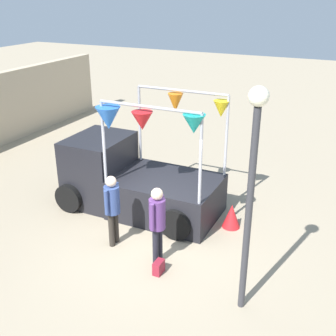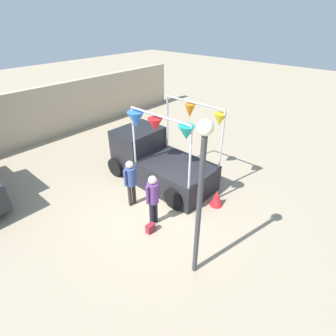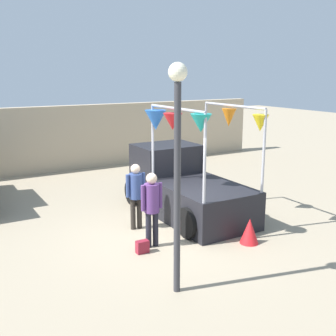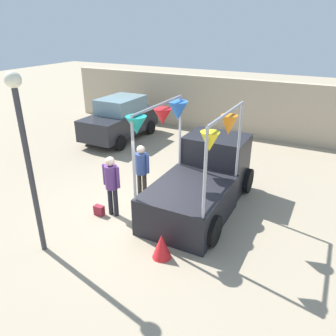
{
  "view_description": "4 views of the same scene",
  "coord_description": "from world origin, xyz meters",
  "px_view_note": "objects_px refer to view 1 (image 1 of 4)",
  "views": [
    {
      "loc": [
        -7.4,
        -3.92,
        5.37
      ],
      "look_at": [
        0.93,
        0.07,
        1.43
      ],
      "focal_mm": 45.0,
      "sensor_mm": 36.0,
      "label": 1
    },
    {
      "loc": [
        -5.04,
        -4.93,
        5.72
      ],
      "look_at": [
        0.44,
        -0.03,
        1.3
      ],
      "focal_mm": 28.0,
      "sensor_mm": 36.0,
      "label": 2
    },
    {
      "loc": [
        -4.94,
        -8.45,
        3.91
      ],
      "look_at": [
        0.28,
        0.53,
        1.53
      ],
      "focal_mm": 45.0,
      "sensor_mm": 36.0,
      "label": 3
    },
    {
      "loc": [
        4.22,
        -6.72,
        4.88
      ],
      "look_at": [
        0.47,
        0.48,
        1.28
      ],
      "focal_mm": 35.0,
      "sensor_mm": 36.0,
      "label": 4
    }
  ],
  "objects_px": {
    "vendor_truck": "(131,177)",
    "handbag": "(159,267)",
    "street_lamp": "(252,174)",
    "person_vendor": "(112,204)",
    "person_customer": "(157,218)",
    "folded_kite_bundle_crimson": "(232,216)"
  },
  "relations": [
    {
      "from": "vendor_truck",
      "to": "handbag",
      "type": "height_order",
      "value": "vendor_truck"
    },
    {
      "from": "vendor_truck",
      "to": "street_lamp",
      "type": "distance_m",
      "value": 4.85
    },
    {
      "from": "person_vendor",
      "to": "street_lamp",
      "type": "bearing_deg",
      "value": -103.06
    },
    {
      "from": "person_customer",
      "to": "folded_kite_bundle_crimson",
      "type": "distance_m",
      "value": 2.39
    },
    {
      "from": "handbag",
      "to": "folded_kite_bundle_crimson",
      "type": "bearing_deg",
      "value": -17.94
    },
    {
      "from": "person_customer",
      "to": "person_vendor",
      "type": "height_order",
      "value": "person_customer"
    },
    {
      "from": "vendor_truck",
      "to": "handbag",
      "type": "bearing_deg",
      "value": -139.27
    },
    {
      "from": "vendor_truck",
      "to": "handbag",
      "type": "relative_size",
      "value": 14.66
    },
    {
      "from": "person_vendor",
      "to": "vendor_truck",
      "type": "bearing_deg",
      "value": 17.7
    },
    {
      "from": "person_customer",
      "to": "folded_kite_bundle_crimson",
      "type": "relative_size",
      "value": 2.89
    },
    {
      "from": "handbag",
      "to": "street_lamp",
      "type": "xyz_separation_m",
      "value": [
        -0.21,
        -1.8,
        2.5
      ]
    },
    {
      "from": "person_customer",
      "to": "handbag",
      "type": "xyz_separation_m",
      "value": [
        -0.35,
        -0.2,
        -0.91
      ]
    },
    {
      "from": "person_vendor",
      "to": "street_lamp",
      "type": "xyz_separation_m",
      "value": [
        -0.74,
        -3.2,
        1.62
      ]
    },
    {
      "from": "folded_kite_bundle_crimson",
      "to": "street_lamp",
      "type": "bearing_deg",
      "value": -158.54
    },
    {
      "from": "person_vendor",
      "to": "handbag",
      "type": "relative_size",
      "value": 6.01
    },
    {
      "from": "person_customer",
      "to": "person_vendor",
      "type": "distance_m",
      "value": 1.22
    },
    {
      "from": "vendor_truck",
      "to": "person_vendor",
      "type": "bearing_deg",
      "value": -162.3
    },
    {
      "from": "vendor_truck",
      "to": "folded_kite_bundle_crimson",
      "type": "distance_m",
      "value": 2.79
    },
    {
      "from": "vendor_truck",
      "to": "folded_kite_bundle_crimson",
      "type": "relative_size",
      "value": 6.84
    },
    {
      "from": "vendor_truck",
      "to": "person_vendor",
      "type": "xyz_separation_m",
      "value": [
        -1.74,
        -0.56,
        0.17
      ]
    },
    {
      "from": "street_lamp",
      "to": "handbag",
      "type": "bearing_deg",
      "value": 83.44
    },
    {
      "from": "vendor_truck",
      "to": "person_vendor",
      "type": "relative_size",
      "value": 2.44
    }
  ]
}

